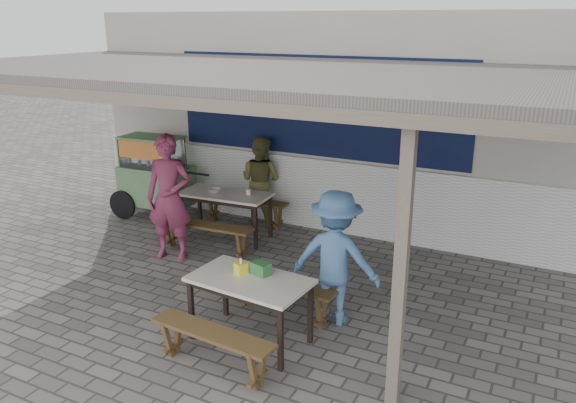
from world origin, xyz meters
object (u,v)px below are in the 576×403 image
(tissue_box, at_px, (241,268))
(donation_box, at_px, (261,268))
(patron_street_side, at_px, (169,198))
(bench_left_street, at_px, (205,231))
(bench_right_street, at_px, (213,341))
(condiment_jar, at_px, (249,192))
(patron_wall_side, at_px, (261,181))
(bench_right_wall, at_px, (282,290))
(bench_left_wall, at_px, (245,205))
(vendor_cart, at_px, (155,174))
(condiment_bowl, at_px, (215,190))
(table_left, at_px, (225,198))
(table_right, at_px, (250,285))
(patron_right_table, at_px, (336,258))

(tissue_box, relative_size, donation_box, 0.57)
(donation_box, bearing_deg, patron_street_side, 149.68)
(bench_left_street, height_order, patron_street_side, patron_street_side)
(bench_right_street, distance_m, condiment_jar, 3.61)
(tissue_box, relative_size, condiment_jar, 1.37)
(patron_street_side, xyz_separation_m, patron_wall_side, (0.46, 1.86, -0.16))
(bench_right_wall, relative_size, donation_box, 6.79)
(bench_left_wall, bearing_deg, vendor_cart, -170.73)
(condiment_bowl, bearing_deg, table_left, 5.35)
(table_right, relative_size, condiment_bowl, 6.64)
(donation_box, bearing_deg, tissue_box, -162.09)
(condiment_bowl, bearing_deg, patron_right_table, -31.20)
(bench_left_wall, height_order, tissue_box, tissue_box)
(table_left, xyz_separation_m, condiment_jar, (0.37, 0.10, 0.12))
(table_right, xyz_separation_m, condiment_bowl, (-2.11, 2.48, 0.10))
(bench_left_wall, xyz_separation_m, patron_wall_side, (0.22, 0.17, 0.42))
(patron_wall_side, bearing_deg, bench_right_wall, 129.06)
(bench_left_wall, relative_size, patron_wall_side, 1.02)
(patron_wall_side, height_order, condiment_bowl, patron_wall_side)
(bench_left_street, height_order, bench_right_wall, same)
(bench_left_wall, distance_m, table_right, 3.73)
(vendor_cart, relative_size, patron_right_table, 1.14)
(condiment_bowl, bearing_deg, bench_right_street, -56.76)
(table_right, bearing_deg, table_left, 132.17)
(table_right, relative_size, patron_street_side, 0.72)
(table_left, xyz_separation_m, tissue_box, (1.76, -2.42, 0.14))
(bench_left_street, bearing_deg, table_left, 90.00)
(patron_right_table, relative_size, tissue_box, 13.59)
(table_left, bearing_deg, patron_wall_side, 74.04)
(bench_left_street, xyz_separation_m, patron_street_side, (-0.33, -0.38, 0.58))
(bench_left_street, distance_m, patron_street_side, 0.77)
(table_left, relative_size, bench_left_wall, 0.95)
(bench_right_wall, distance_m, patron_street_side, 2.47)
(bench_left_wall, distance_m, bench_right_wall, 3.22)
(table_left, relative_size, condiment_bowl, 7.42)
(patron_street_side, bearing_deg, vendor_cart, 120.10)
(table_right, relative_size, bench_right_wall, 0.95)
(bench_right_street, xyz_separation_m, condiment_jar, (-1.49, 3.25, 0.46))
(patron_right_table, height_order, donation_box, patron_right_table)
(bench_left_wall, height_order, bench_right_street, same)
(table_right, height_order, tissue_box, tissue_box)
(table_right, bearing_deg, bench_right_wall, 90.00)
(vendor_cart, bearing_deg, table_left, -14.06)
(table_right, bearing_deg, bench_left_wall, 126.50)
(bench_left_street, distance_m, condiment_jar, 0.94)
(vendor_cart, bearing_deg, bench_left_street, -33.42)
(vendor_cart, bearing_deg, tissue_box, -42.58)
(bench_right_street, height_order, tissue_box, tissue_box)
(bench_right_street, relative_size, condiment_jar, 16.23)
(bench_left_street, bearing_deg, donation_box, -45.03)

